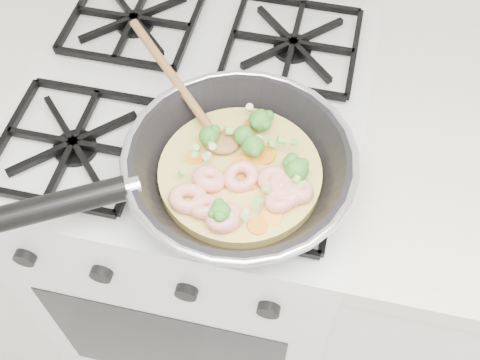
# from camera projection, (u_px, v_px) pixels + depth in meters

# --- Properties ---
(stove) EXTENTS (0.60, 0.60, 0.92)m
(stove) POSITION_uv_depth(u_px,v_px,m) (204.00, 225.00, 1.37)
(stove) COLOR white
(stove) RESTS_ON ground
(skillet) EXTENTS (0.48, 0.40, 0.10)m
(skillet) POSITION_uv_depth(u_px,v_px,m) (237.00, 169.00, 0.85)
(skillet) COLOR black
(skillet) RESTS_ON stove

